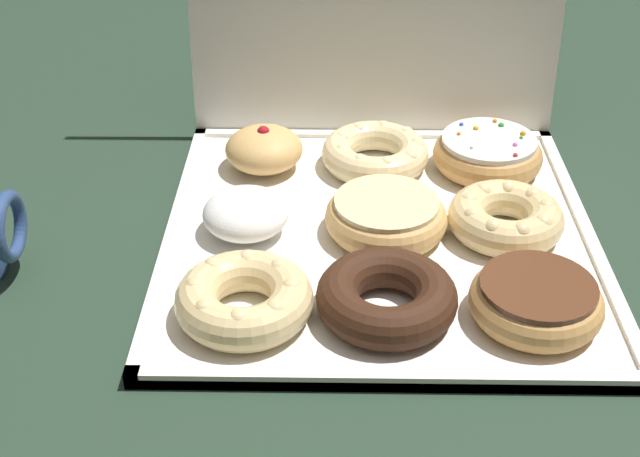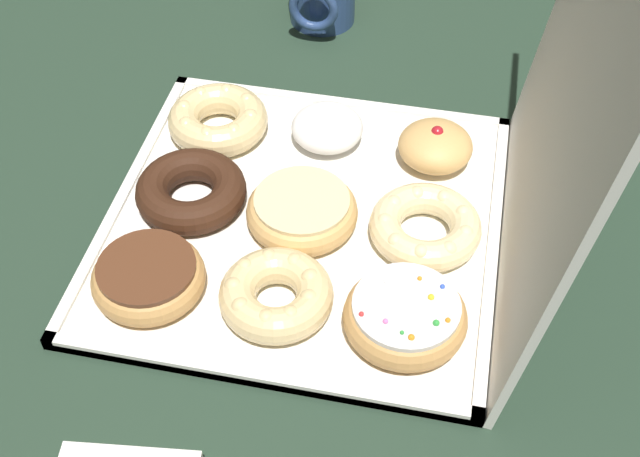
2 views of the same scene
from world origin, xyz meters
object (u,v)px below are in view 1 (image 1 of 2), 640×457
Objects in this scene: cruller_donut_0 at (244,298)px; donut_box at (379,236)px; chocolate_cake_ring_donut_1 at (389,297)px; powdered_filled_donut_3 at (246,214)px; glazed_ring_donut_4 at (386,219)px; jelly_filled_donut_6 at (264,149)px; cruller_donut_7 at (378,152)px; sprinkle_donut_8 at (488,153)px; cruller_donut_5 at (506,218)px; chocolate_frosted_donut_2 at (536,300)px.

donut_box is at bearing 47.10° from cruller_donut_0.
cruller_donut_0 reaches higher than chocolate_cake_ring_donut_1.
donut_box is 4.99× the size of powdered_filled_donut_3.
glazed_ring_donut_4 is 1.40× the size of jelly_filled_donut_6.
chocolate_cake_ring_donut_1 is 1.03× the size of cruller_donut_7.
cruller_donut_0 reaches higher than donut_box.
sprinkle_donut_8 reaches higher than glazed_ring_donut_4.
cruller_donut_0 and cruller_donut_5 have the same top height.
glazed_ring_donut_4 is at bearing -41.50° from donut_box.
chocolate_cake_ring_donut_1 is 1.07× the size of chocolate_frosted_donut_2.
cruller_donut_5 reaches higher than chocolate_cake_ring_donut_1.
chocolate_frosted_donut_2 and glazed_ring_donut_4 have the same top height.
cruller_donut_5 reaches higher than glazed_ring_donut_4.
donut_box is at bearing 138.50° from glazed_ring_donut_4.
cruller_donut_7 is (0.12, 0.00, -0.01)m from jelly_filled_donut_6.
powdered_filled_donut_3 is 0.71× the size of sprinkle_donut_8.
cruller_donut_7 is (-0.12, 0.13, -0.00)m from cruller_donut_5.
chocolate_frosted_donut_2 is 1.01× the size of cruller_donut_5.
cruller_donut_0 is at bearing -132.90° from donut_box.
glazed_ring_donut_4 is (0.01, -0.00, 0.02)m from donut_box.
jelly_filled_donut_6 is at bearing 86.02° from powdered_filled_donut_3.
glazed_ring_donut_4 is 1.00× the size of sprinkle_donut_8.
chocolate_frosted_donut_2 is 1.35× the size of powdered_filled_donut_3.
sprinkle_donut_8 reaches higher than chocolate_cake_ring_donut_1.
chocolate_frosted_donut_2 is at bearing -64.76° from cruller_donut_7.
glazed_ring_donut_4 is (-0.12, 0.12, 0.00)m from chocolate_frosted_donut_2.
powdered_filled_donut_3 reaches higher than donut_box.
chocolate_frosted_donut_2 is 0.25m from sprinkle_donut_8.
cruller_donut_7 is (-0.12, 0.26, -0.00)m from chocolate_frosted_donut_2.
glazed_ring_donut_4 is at bearing 88.28° from chocolate_cake_ring_donut_1.
donut_box is 0.18m from cruller_donut_0.
chocolate_frosted_donut_2 is 1.34× the size of jelly_filled_donut_6.
chocolate_cake_ring_donut_1 is 0.25m from cruller_donut_7.
glazed_ring_donut_4 is (0.00, 0.12, 0.00)m from chocolate_cake_ring_donut_1.
cruller_donut_0 reaches higher than glazed_ring_donut_4.
cruller_donut_5 reaches higher than donut_box.
jelly_filled_donut_6 is at bearing 133.94° from glazed_ring_donut_4.
glazed_ring_donut_4 is 1.01× the size of cruller_donut_7.
donut_box is 3.73× the size of cruller_donut_5.
chocolate_frosted_donut_2 is (0.12, -0.00, 0.00)m from chocolate_cake_ring_donut_1.
sprinkle_donut_8 is at bearing -0.26° from jelly_filled_donut_6.
cruller_donut_0 is 0.27m from cruller_donut_5.
powdered_filled_donut_3 is 0.71× the size of cruller_donut_7.
jelly_filled_donut_6 is (-0.24, 0.13, 0.00)m from cruller_donut_5.
glazed_ring_donut_4 reaches higher than cruller_donut_7.
sprinkle_donut_8 is (0.24, -0.00, -0.00)m from jelly_filled_donut_6.
cruller_donut_0 is 0.99× the size of sprinkle_donut_8.
donut_box is 0.18m from jelly_filled_donut_6.
sprinkle_donut_8 is (0.24, 0.25, 0.00)m from cruller_donut_0.
cruller_donut_5 reaches higher than cruller_donut_7.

